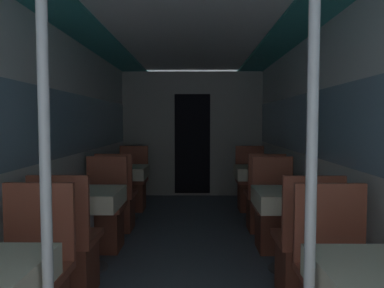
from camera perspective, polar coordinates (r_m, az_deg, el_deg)
wall_left at (r=3.79m, az=-20.30°, el=0.23°), size 0.05×8.21×2.24m
wall_right at (r=3.73m, az=19.46°, el=0.20°), size 0.05×8.21×2.24m
ceiling_panel at (r=3.65m, az=-0.58°, el=18.28°), size 2.56×8.21×0.07m
bulkhead_far at (r=6.78m, az=0.06°, el=1.49°), size 2.51×0.09×2.24m
support_pole_left_0 at (r=1.72m, az=-21.44°, el=-4.40°), size 0.05×0.05×2.24m
dining_table_left_1 at (r=3.55m, az=-15.56°, el=-8.64°), size 0.59×0.59×0.73m
chair_left_near_1 at (r=3.14m, az=-18.37°, el=-16.24°), size 0.44×0.44×0.97m
chair_left_far_1 at (r=4.14m, az=-13.33°, el=-11.32°), size 0.44×0.44×0.97m
dining_table_left_2 at (r=5.24m, az=-10.14°, el=-4.68°), size 0.59×0.59×0.73m
chair_left_near_2 at (r=4.77m, az=-11.35°, el=-9.31°), size 0.44×0.44×0.97m
chair_left_far_2 at (r=5.82m, az=-9.09°, el=-6.97°), size 0.44×0.44×0.97m
support_pole_right_0 at (r=1.66m, az=17.73°, el=-4.58°), size 0.05×0.05×2.24m
dining_table_right_1 at (r=3.51m, az=14.47°, el=-8.77°), size 0.59×0.59×0.73m
chair_right_near_1 at (r=3.09m, az=16.87°, el=-16.52°), size 0.44×0.44×0.97m
chair_right_far_1 at (r=4.10m, az=12.56°, el=-11.44°), size 0.44×0.44×0.97m
dining_table_right_2 at (r=5.21m, az=9.86°, el=-4.72°), size 0.59×0.59×0.73m
chair_right_near_2 at (r=4.74m, az=10.88°, el=-9.38°), size 0.44×0.44×0.97m
chair_right_far_2 at (r=5.80m, az=8.97°, el=-7.01°), size 0.44×0.44×0.97m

